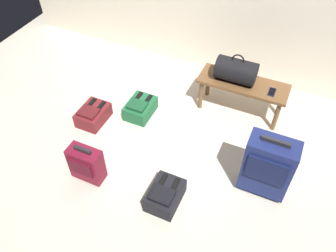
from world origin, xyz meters
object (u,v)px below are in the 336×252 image
suitcase_upright_navy (268,166)px  backpack_dark (165,195)px  bench (243,87)px  cell_phone (272,92)px  suitcase_small_burgundy (86,164)px  duffel_bag_black (236,70)px  backpack_green (140,108)px  backpack_maroon (93,115)px

suitcase_upright_navy → backpack_dark: (-0.79, -0.50, -0.27)m
bench → suitcase_upright_navy: size_ratio=1.41×
cell_phone → suitcase_small_burgundy: bearing=-132.3°
duffel_bag_black → suitcase_upright_navy: duffel_bag_black is taller
suitcase_upright_navy → suitcase_small_burgundy: (-1.57, -0.58, -0.12)m
bench → backpack_dark: size_ratio=2.63×
duffel_bag_black → backpack_dark: size_ratio=1.16×
suitcase_small_burgundy → suitcase_upright_navy: bearing=20.3°
duffel_bag_black → suitcase_small_burgundy: 1.86m
backpack_green → backpack_maroon: size_ratio=1.00×
duffel_bag_black → backpack_green: (-0.93, -0.53, -0.47)m
bench → duffel_bag_black: bearing=-180.0°
bench → backpack_green: bench is taller
duffel_bag_black → backpack_maroon: bearing=-148.2°
backpack_dark → backpack_maroon: bearing=152.2°
cell_phone → suitcase_small_burgundy: size_ratio=0.31×
suitcase_small_burgundy → backpack_dark: suitcase_small_burgundy is taller
duffel_bag_black → cell_phone: 0.45m
suitcase_small_burgundy → backpack_maroon: (-0.41, 0.71, -0.15)m
backpack_maroon → backpack_green: bearing=36.1°
suitcase_small_burgundy → backpack_dark: size_ratio=1.21×
bench → suitcase_upright_navy: suitcase_upright_navy is taller
suitcase_small_burgundy → backpack_dark: (0.79, 0.08, -0.15)m
suitcase_upright_navy → suitcase_small_burgundy: 1.68m
cell_phone → suitcase_upright_navy: (0.19, -0.94, -0.07)m
suitcase_small_burgundy → cell_phone: bearing=47.7°
suitcase_small_burgundy → backpack_maroon: bearing=120.1°
bench → backpack_maroon: 1.73m
cell_phone → bench: bearing=173.5°
backpack_green → suitcase_small_burgundy: bearing=-91.6°
backpack_green → backpack_dark: bearing=-51.5°
cell_phone → suitcase_small_burgundy: 2.07m
bench → backpack_green: bearing=-153.0°
duffel_bag_black → backpack_green: bearing=-150.4°
cell_phone → suitcase_upright_navy: 0.96m
suitcase_upright_navy → backpack_dark: suitcase_upright_navy is taller
backpack_dark → backpack_green: bearing=128.5°
cell_phone → backpack_dark: cell_phone is taller
duffel_bag_black → cell_phone: duffel_bag_black is taller
suitcase_small_burgundy → backpack_maroon: size_ratio=1.21×
cell_phone → backpack_maroon: cell_phone is taller
cell_phone → backpack_dark: size_ratio=0.38×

